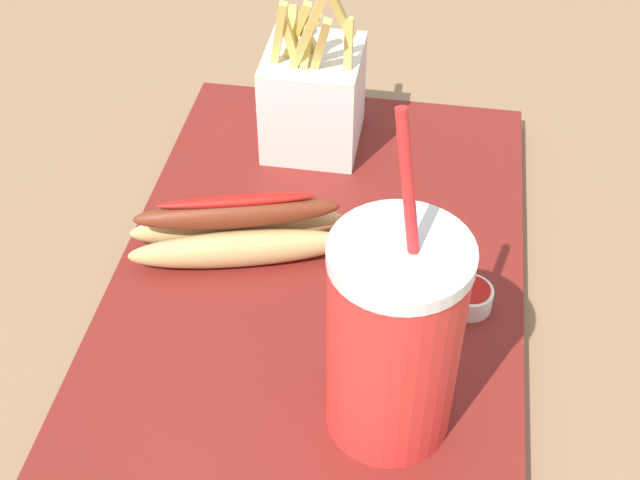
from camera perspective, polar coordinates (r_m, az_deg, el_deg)
ground_plane at (r=0.73m, az=0.00°, el=-3.44°), size 2.40×2.40×0.02m
food_tray at (r=0.71m, az=0.00°, el=-2.34°), size 0.50×0.33×0.02m
soda_cup at (r=0.55m, az=4.87°, el=-6.53°), size 0.09×0.09×0.25m
fries_basket at (r=0.81m, az=-0.46°, el=9.43°), size 0.09×0.09×0.18m
hot_dog_1 at (r=0.71m, az=-5.36°, el=0.60°), size 0.10×0.19×0.06m
ketchup_cup_1 at (r=0.68m, az=9.81°, el=-3.69°), size 0.04×0.04×0.02m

